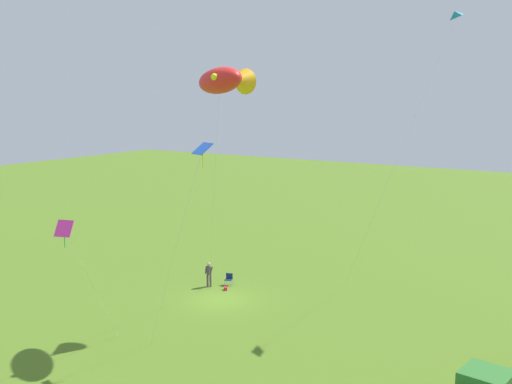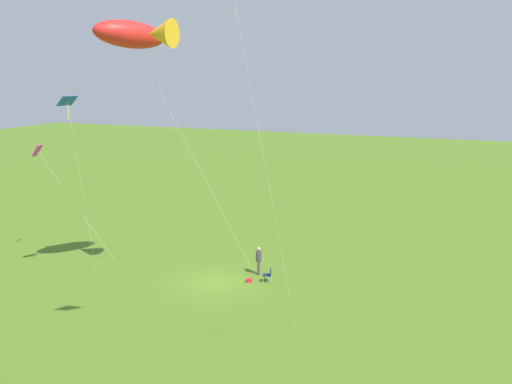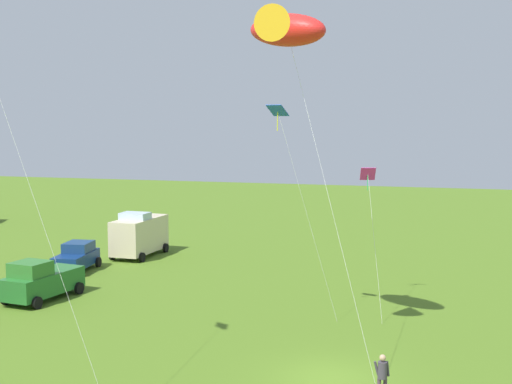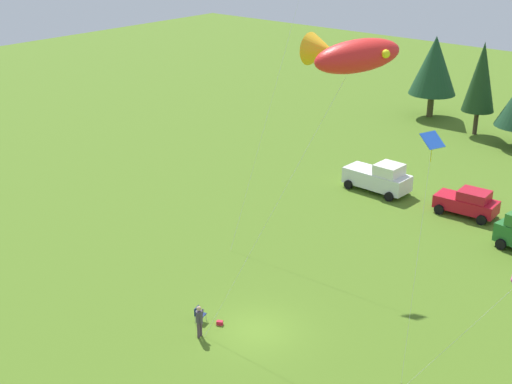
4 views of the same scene
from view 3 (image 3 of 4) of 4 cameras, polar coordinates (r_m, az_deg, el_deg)
ground_plane at (r=29.30m, az=5.88°, el=-14.54°), size 160.00×160.00×0.00m
person_kite_flyer at (r=26.98m, az=10.07°, el=-14.13°), size 0.41×0.59×1.74m
truck_green_flatbed at (r=42.17m, az=-16.82°, el=-6.81°), size 5.22×2.95×2.34m
car_navy_hatch at (r=49.39m, az=-14.17°, el=-5.06°), size 4.41×2.68×1.89m
van_camper_beige at (r=53.53m, az=-9.32°, el=-3.35°), size 5.47×2.75×3.34m
kite_large_fish at (r=31.16m, az=2.29°, el=12.91°), size 6.78×7.03×14.89m
kite_diamond_blue at (r=34.84m, az=1.88°, el=5.99°), size 1.56×3.45×10.87m
kite_diamond_rainbow at (r=39.78m, az=8.97°, el=1.11°), size 4.83×1.88×7.51m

